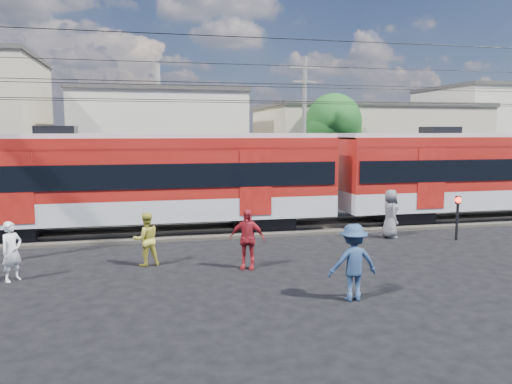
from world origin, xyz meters
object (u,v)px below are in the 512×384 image
Objects in this scene: commuter_train at (146,177)px; pedestrian_a at (12,251)px; crossing_signal at (458,209)px; pedestrian_c at (353,262)px.

pedestrian_a is (-3.83, -5.79, -1.54)m from commuter_train.
pedestrian_a is at bearing -172.76° from crossing_signal.
pedestrian_c is (8.85, -3.65, 0.12)m from pedestrian_a.
commuter_train is at bearing 8.49° from pedestrian_a.
commuter_train is 25.66× the size of pedestrian_c.
pedestrian_a is 0.88× the size of pedestrian_c.
commuter_train reaches higher than pedestrian_a.
crossing_signal is at bearing -17.75° from commuter_train.
commuter_train is 29.17× the size of pedestrian_a.
pedestrian_a is at bearing -21.93° from pedestrian_c.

